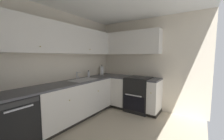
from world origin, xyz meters
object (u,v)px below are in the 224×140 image
(soap_bottle, at_px, (89,74))
(paper_towel_roll, at_px, (102,71))
(dishwasher, at_px, (12,123))
(oven_range, at_px, (139,94))

(soap_bottle, relative_size, paper_towel_roll, 0.58)
(dishwasher, xyz_separation_m, soap_bottle, (1.89, 0.18, 0.54))
(dishwasher, xyz_separation_m, paper_towel_roll, (2.44, 0.16, 0.59))
(oven_range, xyz_separation_m, paper_towel_roll, (-0.13, 1.16, 0.57))
(dishwasher, distance_m, paper_towel_roll, 2.51)
(soap_bottle, bearing_deg, oven_range, -60.24)
(dishwasher, height_order, paper_towel_roll, paper_towel_roll)
(paper_towel_roll, bearing_deg, oven_range, -83.81)
(paper_towel_roll, bearing_deg, dishwasher, -176.23)
(dishwasher, relative_size, paper_towel_roll, 2.71)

